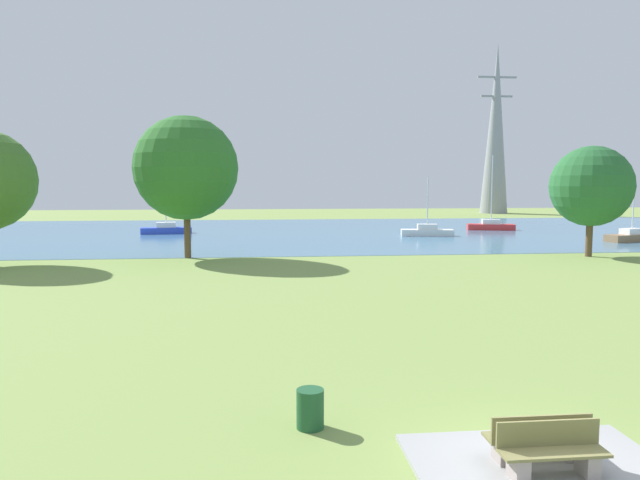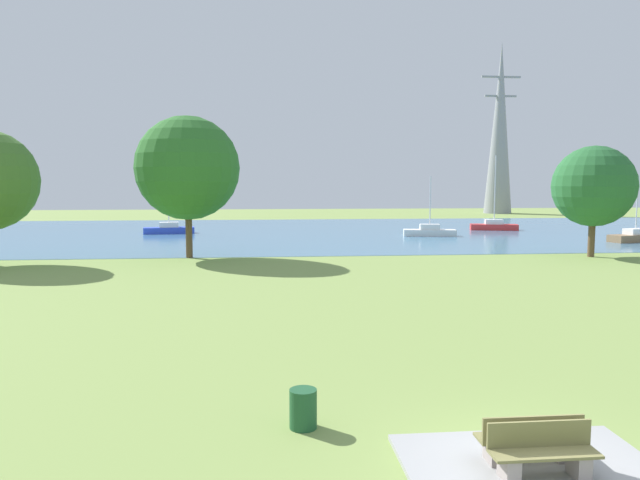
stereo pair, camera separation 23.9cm
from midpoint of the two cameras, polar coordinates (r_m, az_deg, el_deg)
name	(u,v)px [view 1 (the left image)]	position (r m, az deg, el deg)	size (l,w,h in m)	color
ground_plane	(349,275)	(31.94, 2.57, -3.37)	(160.00, 160.00, 0.00)	#7F994C
concrete_pad	(543,471)	(11.43, 20.19, -20.22)	(4.40, 3.20, 0.10)	#9A9A9A
bench_facing_water	(537,441)	(11.48, 19.64, -17.80)	(1.80, 0.48, 0.89)	gray
bench_facing_inland	(552,455)	(11.04, 20.91, -18.82)	(1.80, 0.48, 0.89)	gray
litter_bin	(310,409)	(12.41, -1.53, -16.00)	(0.56, 0.56, 0.80)	#1E512D
water_surface	(307,232)	(59.59, -1.41, 0.80)	(140.00, 40.00, 0.02)	teal
sailboat_white	(427,231)	(55.75, 10.20, 0.84)	(4.99, 2.33, 5.53)	white
sailboat_red	(491,226)	(64.45, 16.09, 1.36)	(5.02, 2.63, 7.75)	red
sailboat_blue	(166,229)	(59.36, -14.76, 1.05)	(4.97, 2.22, 7.68)	blue
sailboat_brown	(632,236)	(56.22, 27.82, 0.32)	(5.03, 2.72, 5.54)	brown
tree_west_far	(186,168)	(39.71, -13.00, 6.79)	(6.79, 6.79, 9.31)	brown
tree_west_near	(591,186)	(43.36, 24.62, 4.74)	(5.37, 5.37, 7.41)	brown
electricity_pylon	(496,129)	(100.61, 16.56, 10.27)	(6.40, 4.40, 27.20)	gray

